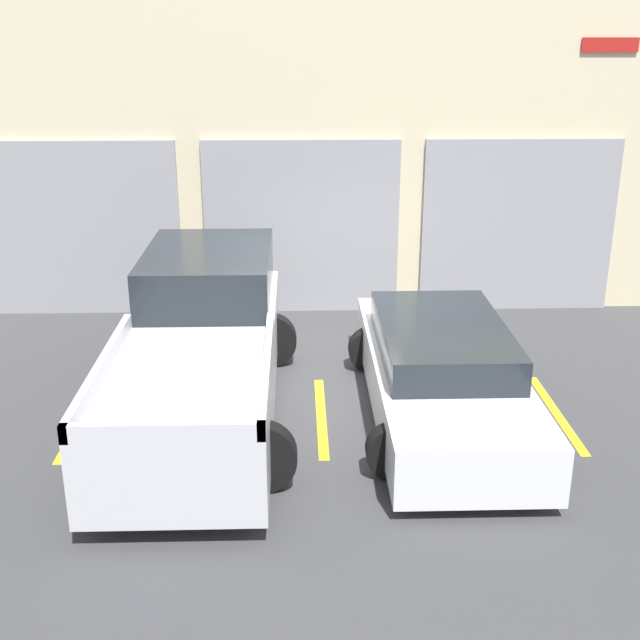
{
  "coord_description": "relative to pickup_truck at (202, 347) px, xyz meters",
  "views": [
    {
      "loc": [
        -0.29,
        -10.1,
        4.53
      ],
      "look_at": [
        0.0,
        -0.6,
        1.1
      ],
      "focal_mm": 45.0,
      "sensor_mm": 36.0,
      "label": 1
    }
  ],
  "objects": [
    {
      "name": "pickup_truck",
      "position": [
        0.0,
        0.0,
        0.0
      ],
      "size": [
        2.37,
        5.38,
        1.77
      ],
      "color": "silver",
      "rests_on": "ground"
    },
    {
      "name": "parking_stripe_left",
      "position": [
        1.48,
        -0.31,
        -0.82
      ],
      "size": [
        0.12,
        2.2,
        0.01
      ],
      "primitive_type": "cube",
      "color": "gold",
      "rests_on": "ground"
    },
    {
      "name": "sedan_white",
      "position": [
        2.97,
        -0.29,
        -0.26
      ],
      "size": [
        2.11,
        4.68,
        1.18
      ],
      "color": "white",
      "rests_on": "ground"
    },
    {
      "name": "parking_stripe_centre",
      "position": [
        4.45,
        -0.31,
        -0.82
      ],
      "size": [
        0.12,
        2.2,
        0.01
      ],
      "primitive_type": "cube",
      "color": "gold",
      "rests_on": "ground"
    },
    {
      "name": "ground_plane",
      "position": [
        1.48,
        0.79,
        -0.82
      ],
      "size": [
        28.0,
        28.0,
        0.0
      ],
      "primitive_type": "plane",
      "color": "#3D3D3F"
    },
    {
      "name": "shophouse_building",
      "position": [
        1.48,
        4.08,
        2.0
      ],
      "size": [
        16.88,
        0.68,
        5.76
      ],
      "color": "beige",
      "rests_on": "ground"
    },
    {
      "name": "parking_stripe_far_left",
      "position": [
        -1.48,
        -0.31,
        -0.82
      ],
      "size": [
        0.12,
        2.2,
        0.01
      ],
      "primitive_type": "cube",
      "color": "gold",
      "rests_on": "ground"
    }
  ]
}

